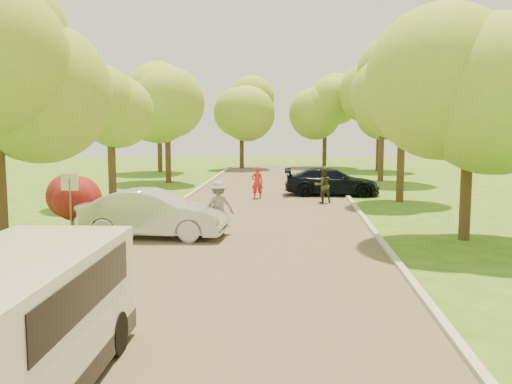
% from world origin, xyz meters
% --- Properties ---
extents(ground, '(100.00, 100.00, 0.00)m').
position_xyz_m(ground, '(0.00, 0.00, 0.00)').
color(ground, '#306016').
rests_on(ground, ground).
extents(road, '(8.00, 60.00, 0.01)m').
position_xyz_m(road, '(0.00, 8.00, 0.01)').
color(road, '#4C4438').
rests_on(road, ground).
extents(curb_left, '(0.18, 60.00, 0.12)m').
position_xyz_m(curb_left, '(-4.05, 8.00, 0.06)').
color(curb_left, '#B2AD9E').
rests_on(curb_left, ground).
extents(curb_right, '(0.18, 60.00, 0.12)m').
position_xyz_m(curb_right, '(4.05, 8.00, 0.06)').
color(curb_right, '#B2AD9E').
rests_on(curb_right, ground).
extents(street_sign, '(0.55, 0.06, 2.17)m').
position_xyz_m(street_sign, '(-5.80, 4.00, 1.56)').
color(street_sign, '#59595E').
rests_on(street_sign, ground).
extents(red_shrub, '(1.70, 1.70, 1.95)m').
position_xyz_m(red_shrub, '(-6.30, 5.50, 1.10)').
color(red_shrub, '#382619').
rests_on(red_shrub, ground).
extents(tree_l_mida, '(4.71, 4.60, 7.39)m').
position_xyz_m(tree_l_mida, '(-6.30, 1.00, 5.17)').
color(tree_l_mida, '#382619').
rests_on(tree_l_mida, ground).
extents(tree_l_midb, '(4.30, 4.20, 6.62)m').
position_xyz_m(tree_l_midb, '(-6.81, 12.00, 4.59)').
color(tree_l_midb, '#382619').
rests_on(tree_l_midb, ground).
extents(tree_l_far, '(4.92, 4.80, 7.79)m').
position_xyz_m(tree_l_far, '(-6.39, 22.00, 5.47)').
color(tree_l_far, '#382619').
rests_on(tree_l_far, ground).
extents(tree_r_mida, '(5.13, 5.00, 7.95)m').
position_xyz_m(tree_r_mida, '(7.02, 5.00, 5.54)').
color(tree_r_mida, '#382619').
rests_on(tree_r_mida, ground).
extents(tree_r_midb, '(4.51, 4.40, 7.01)m').
position_xyz_m(tree_r_midb, '(6.60, 14.00, 4.88)').
color(tree_r_midb, '#382619').
rests_on(tree_r_midb, ground).
extents(tree_r_far, '(5.33, 5.20, 8.34)m').
position_xyz_m(tree_r_far, '(7.23, 24.00, 5.83)').
color(tree_r_far, '#382619').
rests_on(tree_r_far, ground).
extents(tree_bg_a, '(5.12, 5.00, 7.72)m').
position_xyz_m(tree_bg_a, '(-8.78, 30.00, 5.31)').
color(tree_bg_a, '#382619').
rests_on(tree_bg_a, ground).
extents(tree_bg_b, '(5.12, 5.00, 7.95)m').
position_xyz_m(tree_bg_b, '(8.22, 32.00, 5.54)').
color(tree_bg_b, '#382619').
rests_on(tree_bg_b, ground).
extents(tree_bg_c, '(4.92, 4.80, 7.33)m').
position_xyz_m(tree_bg_c, '(-2.79, 34.00, 5.02)').
color(tree_bg_c, '#382619').
rests_on(tree_bg_c, ground).
extents(tree_bg_d, '(5.12, 5.00, 7.72)m').
position_xyz_m(tree_bg_d, '(4.22, 36.00, 5.31)').
color(tree_bg_d, '#382619').
rests_on(tree_bg_d, ground).
extents(minivan, '(2.16, 5.32, 1.97)m').
position_xyz_m(minivan, '(-2.50, -6.52, 1.04)').
color(minivan, silver).
rests_on(minivan, ground).
extents(silver_sedan, '(4.87, 1.96, 1.57)m').
position_xyz_m(silver_sedan, '(-3.30, 4.71, 0.79)').
color(silver_sedan, silver).
rests_on(silver_sedan, ground).
extents(dark_sedan, '(4.94, 2.03, 1.43)m').
position_xyz_m(dark_sedan, '(3.30, 16.25, 0.72)').
color(dark_sedan, black).
rests_on(dark_sedan, ground).
extents(longboard, '(0.55, 0.91, 0.10)m').
position_xyz_m(longboard, '(-1.23, 5.22, 0.10)').
color(longboard, black).
rests_on(longboard, ground).
extents(skateboarder, '(1.27, 1.00, 1.72)m').
position_xyz_m(skateboarder, '(-1.23, 5.22, 0.97)').
color(skateboarder, gray).
rests_on(skateboarder, longboard).
extents(person_striped, '(0.63, 0.46, 1.61)m').
position_xyz_m(person_striped, '(-0.51, 14.71, 0.80)').
color(person_striped, red).
rests_on(person_striped, ground).
extents(person_olive, '(1.00, 0.90, 1.70)m').
position_xyz_m(person_olive, '(2.68, 13.26, 0.85)').
color(person_olive, '#30331E').
rests_on(person_olive, ground).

